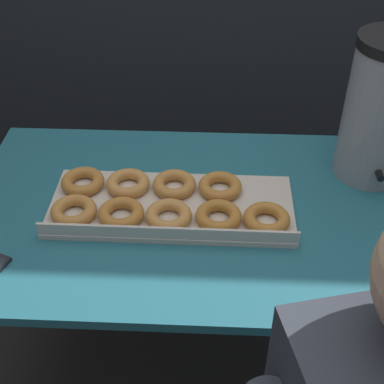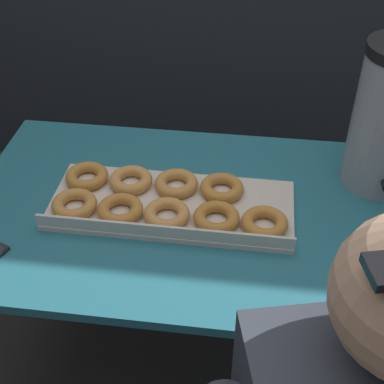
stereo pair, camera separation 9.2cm
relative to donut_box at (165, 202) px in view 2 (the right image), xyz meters
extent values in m
plane|color=#2D2B28|center=(0.10, 0.01, -0.73)|extent=(12.00, 12.00, 0.00)
cube|color=#236675|center=(0.10, 0.01, -0.04)|extent=(1.30, 0.77, 0.03)
cylinder|color=#ADADB2|center=(-0.51, 0.35, -0.39)|extent=(0.03, 0.03, 0.68)
cylinder|color=#ADADB2|center=(0.70, 0.35, -0.39)|extent=(0.03, 0.03, 0.68)
cube|color=beige|center=(0.02, 0.01, -0.01)|extent=(0.66, 0.28, 0.02)
cube|color=beige|center=(0.02, -0.13, 0.01)|extent=(0.66, 0.01, 0.04)
torus|color=#C8863E|center=(-0.24, -0.05, 0.01)|extent=(0.16, 0.16, 0.03)
torus|color=#BC7932|center=(-0.11, -0.06, 0.01)|extent=(0.17, 0.17, 0.03)
torus|color=#D18E47|center=(0.01, -0.06, 0.01)|extent=(0.17, 0.17, 0.03)
torus|color=#B9762F|center=(0.14, -0.06, 0.01)|extent=(0.14, 0.14, 0.03)
torus|color=#BB7932|center=(0.27, -0.06, 0.01)|extent=(0.14, 0.14, 0.03)
torus|color=#BF7C35|center=(-0.24, 0.07, 0.01)|extent=(0.17, 0.17, 0.03)
torus|color=#D18F47|center=(-0.11, 0.07, 0.01)|extent=(0.16, 0.16, 0.03)
torus|color=#CA8740|center=(0.02, 0.07, 0.01)|extent=(0.16, 0.16, 0.03)
torus|color=#BE7C34|center=(0.15, 0.07, 0.01)|extent=(0.14, 0.14, 0.03)
camera|label=1|loc=(0.12, -1.10, 0.94)|focal=50.00mm
camera|label=2|loc=(0.21, -1.09, 0.94)|focal=50.00mm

